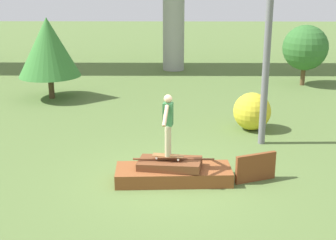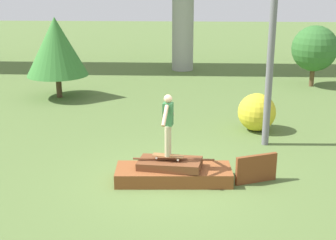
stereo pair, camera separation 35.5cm
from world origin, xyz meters
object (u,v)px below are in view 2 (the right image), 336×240
(skateboard, at_px, (168,156))
(bush_yellow_flowering, at_px, (257,112))
(tree_behind_left, at_px, (56,47))
(tree_behind_right, at_px, (315,49))
(skater, at_px, (168,121))

(skateboard, relative_size, bush_yellow_flowering, 0.64)
(tree_behind_left, height_order, bush_yellow_flowering, tree_behind_left)
(tree_behind_left, bearing_deg, bush_yellow_flowering, -27.56)
(skateboard, bearing_deg, bush_yellow_flowering, 56.57)
(skateboard, relative_size, tree_behind_right, 0.29)
(tree_behind_left, relative_size, tree_behind_right, 1.20)
(tree_behind_left, distance_m, tree_behind_right, 11.08)
(tree_behind_left, bearing_deg, skater, -58.78)
(skateboard, xyz_separation_m, bush_yellow_flowering, (2.66, 4.03, -0.07))
(tree_behind_right, relative_size, bush_yellow_flowering, 2.23)
(tree_behind_right, distance_m, bush_yellow_flowering, 7.27)
(skateboard, height_order, skater, skater)
(skater, relative_size, tree_behind_left, 0.46)
(tree_behind_right, bearing_deg, skateboard, -119.91)
(tree_behind_left, bearing_deg, skateboard, -58.78)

